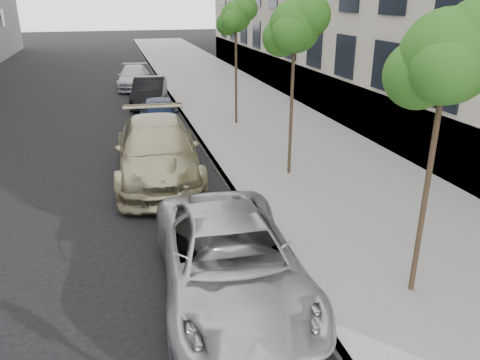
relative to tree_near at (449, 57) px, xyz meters
name	(u,v)px	position (x,y,z in m)	size (l,w,h in m)	color
sidewalk	(215,86)	(1.07, 22.50, -4.34)	(6.40, 72.00, 0.14)	gray
curb	(165,88)	(-2.05, 22.50, -4.34)	(0.15, 72.00, 0.14)	#9E9B93
tree_near	(449,57)	(0.00, 0.00, 0.00)	(1.82, 1.62, 5.17)	#38281C
tree_mid	(296,27)	(0.00, 6.50, 0.09)	(1.78, 1.58, 5.25)	#38281C
tree_far	(236,17)	(0.00, 13.00, 0.12)	(1.60, 1.40, 5.19)	#38281C
minivan	(230,261)	(-3.33, 0.88, -3.65)	(2.51, 5.45, 1.51)	#A6A9AB
suv	(158,150)	(-3.97, 7.49, -3.52)	(2.49, 6.12, 1.78)	tan
sedan_blue	(160,114)	(-3.33, 13.13, -3.73)	(1.59, 3.96, 1.35)	#0F1934
sedan_black	(149,92)	(-3.33, 17.92, -3.68)	(1.54, 4.41, 1.45)	black
sedan_rear	(134,77)	(-3.80, 23.42, -3.75)	(1.86, 4.57, 1.33)	#ACB0B5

